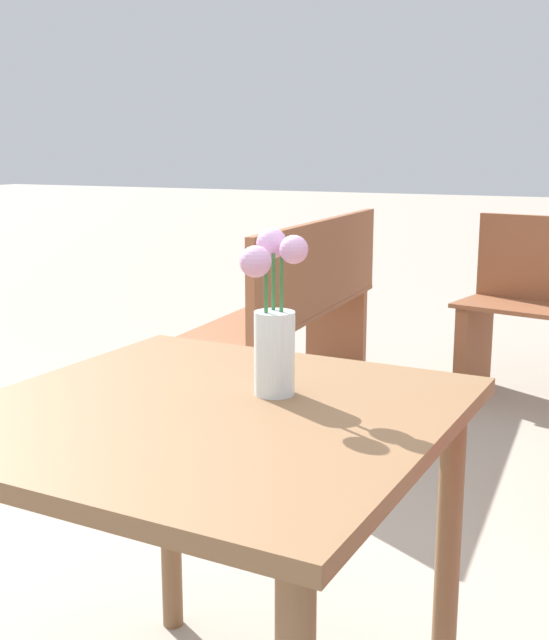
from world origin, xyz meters
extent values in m
cube|color=brown|center=(0.00, 0.00, 0.70)|extent=(0.81, 0.83, 0.03)
cylinder|color=brown|center=(-0.33, 0.35, 0.34)|extent=(0.05, 0.05, 0.69)
cylinder|color=brown|center=(0.34, 0.34, 0.34)|extent=(0.05, 0.05, 0.69)
cylinder|color=silver|center=(0.07, 0.11, 0.79)|extent=(0.07, 0.07, 0.15)
cylinder|color=silver|center=(0.07, 0.11, 0.76)|extent=(0.06, 0.06, 0.08)
cylinder|color=#337038|center=(0.08, 0.12, 0.85)|extent=(0.01, 0.01, 0.24)
sphere|color=#CC99C6|center=(0.10, 0.12, 0.98)|extent=(0.05, 0.05, 0.05)
cylinder|color=#337038|center=(0.06, 0.13, 0.85)|extent=(0.01, 0.01, 0.24)
sphere|color=#CC99C6|center=(0.05, 0.15, 0.99)|extent=(0.06, 0.06, 0.06)
cylinder|color=#337038|center=(0.06, 0.10, 0.84)|extent=(0.01, 0.01, 0.22)
sphere|color=#CC99C6|center=(0.05, 0.08, 0.96)|extent=(0.06, 0.06, 0.06)
cube|color=brown|center=(-0.86, 2.09, 0.44)|extent=(0.46, 1.55, 0.02)
cube|color=brown|center=(-0.70, 2.10, 0.65)|extent=(0.14, 1.53, 0.40)
cube|color=brown|center=(-0.81, 1.38, 0.21)|extent=(0.33, 0.08, 0.43)
cube|color=brown|center=(-0.91, 2.79, 0.21)|extent=(0.33, 0.08, 0.43)
cube|color=brown|center=(-0.14, 2.67, 0.21)|extent=(0.12, 0.33, 0.43)
camera|label=1|loc=(0.70, -1.13, 1.15)|focal=45.00mm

